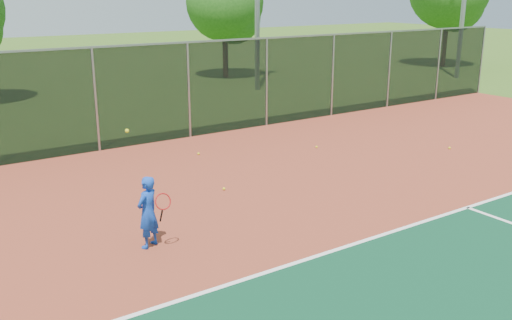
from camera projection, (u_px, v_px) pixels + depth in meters
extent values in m
cube|color=#943B25|center=(445.00, 247.00, 10.45)|extent=(30.00, 20.00, 0.02)
cube|color=white|center=(467.00, 207.00, 12.31)|extent=(22.00, 0.10, 0.00)
cube|color=black|center=(189.00, 91.00, 17.97)|extent=(30.00, 0.04, 3.00)
cube|color=gray|center=(187.00, 42.00, 17.55)|extent=(30.00, 0.06, 0.06)
imported|color=#1443BB|center=(148.00, 212.00, 10.26)|extent=(0.58, 0.51, 1.35)
cylinder|color=black|center=(161.00, 216.00, 10.15)|extent=(0.03, 0.15, 0.27)
torus|color=#A51414|center=(163.00, 201.00, 9.99)|extent=(0.30, 0.13, 0.29)
sphere|color=yellow|center=(127.00, 131.00, 9.78)|extent=(0.07, 0.07, 0.07)
sphere|color=yellow|center=(450.00, 148.00, 16.93)|extent=(0.07, 0.07, 0.07)
sphere|color=yellow|center=(198.00, 154.00, 16.32)|extent=(0.07, 0.07, 0.07)
sphere|color=yellow|center=(224.00, 189.00, 13.41)|extent=(0.07, 0.07, 0.07)
sphere|color=yellow|center=(317.00, 147.00, 17.04)|extent=(0.07, 0.07, 0.07)
cylinder|color=#362313|center=(225.00, 56.00, 30.92)|extent=(0.30, 0.30, 2.32)
sphere|color=#1D4E14|center=(225.00, 2.00, 30.12)|extent=(4.13, 4.13, 4.13)
sphere|color=#1D4E14|center=(234.00, 17.00, 30.31)|extent=(2.84, 2.84, 2.84)
cylinder|color=#362313|center=(444.00, 44.00, 35.55)|extent=(0.30, 0.30, 2.74)
sphere|color=#1D4E14|center=(456.00, 4.00, 34.84)|extent=(3.35, 3.35, 3.35)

